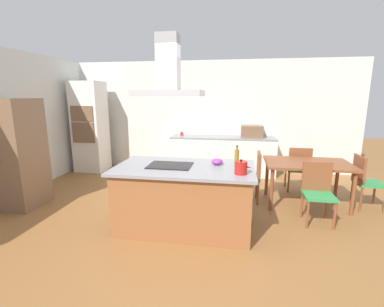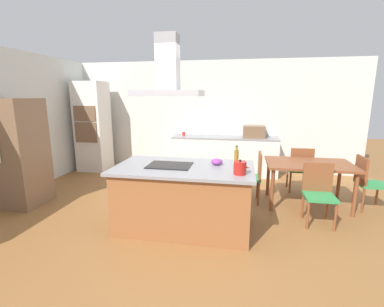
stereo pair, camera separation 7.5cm
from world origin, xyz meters
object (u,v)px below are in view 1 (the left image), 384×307
object	(u,v)px
chair_facing_island	(318,189)
mixing_bowl	(217,162)
refrigerator	(14,154)
tea_kettle	(241,168)
countertop_microwave	(252,132)
range_hood	(168,77)
olive_oil_bottle	(237,158)
chair_at_right_end	(365,179)
chair_at_left_end	(252,174)
cooktop	(170,165)
coffee_mug_red	(182,134)
chair_facing_back_wall	(298,166)
dining_table	(308,167)
wall_oven_stack	(90,127)

from	to	relation	value
chair_facing_island	mixing_bowl	bearing A→B (deg)	-167.41
refrigerator	chair_facing_island	bearing A→B (deg)	2.11
tea_kettle	countertop_microwave	size ratio (longest dim) A/B	0.42
mixing_bowl	range_hood	distance (m)	1.34
olive_oil_bottle	chair_at_right_end	size ratio (longest dim) A/B	0.33
chair_at_left_end	range_hood	bearing A→B (deg)	-135.93
olive_oil_bottle	range_hood	distance (m)	1.42
olive_oil_bottle	chair_facing_island	size ratio (longest dim) A/B	0.33
cooktop	coffee_mug_red	world-z (taller)	coffee_mug_red
tea_kettle	mixing_bowl	bearing A→B (deg)	127.47
chair_facing_back_wall	mixing_bowl	bearing A→B (deg)	-131.62
coffee_mug_red	refrigerator	world-z (taller)	refrigerator
dining_table	range_hood	bearing A→B (deg)	-151.18
wall_oven_stack	chair_facing_back_wall	distance (m)	4.92
chair_at_right_end	range_hood	size ratio (longest dim) A/B	0.99
dining_table	range_hood	world-z (taller)	range_hood
cooktop	mixing_bowl	xyz separation A→B (m)	(0.65, 0.17, 0.04)
coffee_mug_red	range_hood	bearing A→B (deg)	-81.69
chair_facing_back_wall	chair_facing_island	bearing A→B (deg)	-90.00
cooktop	chair_at_right_end	world-z (taller)	cooktop
mixing_bowl	dining_table	bearing A→B (deg)	34.00
countertop_microwave	chair_facing_back_wall	distance (m)	1.46
tea_kettle	wall_oven_stack	bearing A→B (deg)	141.65
countertop_microwave	wall_oven_stack	world-z (taller)	wall_oven_stack
countertop_microwave	chair_at_left_end	xyz separation A→B (m)	(-0.05, -1.71, -0.53)
countertop_microwave	refrigerator	distance (m)	4.78
coffee_mug_red	dining_table	distance (m)	3.10
mixing_bowl	countertop_microwave	xyz separation A→B (m)	(0.61, 2.71, 0.10)
dining_table	range_hood	distance (m)	2.81
mixing_bowl	refrigerator	bearing A→B (deg)	177.51
chair_facing_back_wall	chair_at_left_end	distance (m)	1.13
wall_oven_stack	mixing_bowl	bearing A→B (deg)	-36.53
range_hood	mixing_bowl	bearing A→B (deg)	14.94
chair_facing_island	chair_facing_back_wall	bearing A→B (deg)	90.00
cooktop	countertop_microwave	world-z (taller)	countertop_microwave
olive_oil_bottle	chair_facing_island	distance (m)	1.37
chair_facing_island	range_hood	world-z (taller)	range_hood
dining_table	chair_facing_back_wall	bearing A→B (deg)	90.00
chair_at_right_end	chair_at_left_end	distance (m)	1.83
chair_at_left_end	tea_kettle	bearing A→B (deg)	-99.31
countertop_microwave	dining_table	xyz separation A→B (m)	(0.86, -1.71, -0.37)
coffee_mug_red	wall_oven_stack	world-z (taller)	wall_oven_stack
coffee_mug_red	wall_oven_stack	size ratio (longest dim) A/B	0.04
coffee_mug_red	chair_at_right_end	world-z (taller)	coffee_mug_red
wall_oven_stack	dining_table	xyz separation A→B (m)	(4.81, -1.48, -0.43)
olive_oil_bottle	coffee_mug_red	xyz separation A→B (m)	(-1.34, 2.79, -0.08)
cooktop	countertop_microwave	xyz separation A→B (m)	(1.26, 2.88, 0.13)
cooktop	chair_at_right_end	distance (m)	3.28
tea_kettle	chair_facing_island	bearing A→B (deg)	33.33
chair_at_left_end	chair_at_right_end	bearing A→B (deg)	0.00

